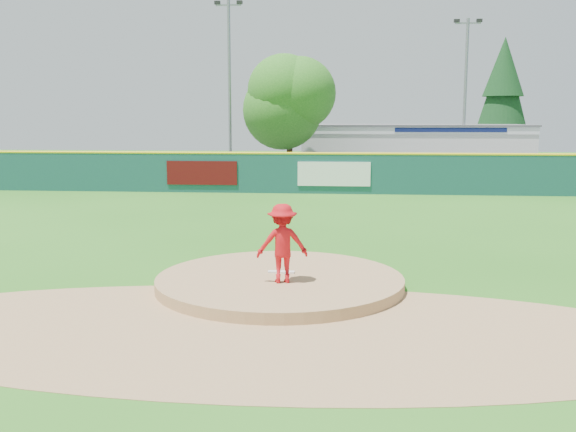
# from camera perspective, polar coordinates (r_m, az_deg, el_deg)

# --- Properties ---
(ground) EXTENTS (120.00, 120.00, 0.00)m
(ground) POSITION_cam_1_polar(r_m,az_deg,el_deg) (14.40, -0.73, -6.32)
(ground) COLOR #286B19
(ground) RESTS_ON ground
(pitchers_mound) EXTENTS (5.50, 5.50, 0.50)m
(pitchers_mound) POSITION_cam_1_polar(r_m,az_deg,el_deg) (14.40, -0.73, -6.32)
(pitchers_mound) COLOR #9E774C
(pitchers_mound) RESTS_ON ground
(pitching_rubber) EXTENTS (0.60, 0.15, 0.04)m
(pitching_rubber) POSITION_cam_1_polar(r_m,az_deg,el_deg) (14.63, -0.61, -5.00)
(pitching_rubber) COLOR white
(pitching_rubber) RESTS_ON pitchers_mound
(infield_dirt_arc) EXTENTS (15.40, 15.40, 0.01)m
(infield_dirt_arc) POSITION_cam_1_polar(r_m,az_deg,el_deg) (11.55, -2.29, -10.13)
(infield_dirt_arc) COLOR #9E774C
(infield_dirt_arc) RESTS_ON ground
(parking_lot) EXTENTS (44.00, 16.00, 0.02)m
(parking_lot) POSITION_cam_1_polar(r_m,az_deg,el_deg) (41.03, 3.18, 3.47)
(parking_lot) COLOR #38383A
(parking_lot) RESTS_ON ground
(pitcher) EXTENTS (1.20, 0.83, 1.69)m
(pitcher) POSITION_cam_1_polar(r_m,az_deg,el_deg) (13.65, -0.51, -2.44)
(pitcher) COLOR red
(pitcher) RESTS_ON pitchers_mound
(van) EXTENTS (5.20, 2.55, 1.42)m
(van) POSITION_cam_1_polar(r_m,az_deg,el_deg) (37.16, 8.08, 3.97)
(van) COLOR white
(van) RESTS_ON parking_lot
(pool_building_grp) EXTENTS (15.20, 8.20, 3.31)m
(pool_building_grp) POSITION_cam_1_polar(r_m,az_deg,el_deg) (46.11, 10.94, 5.96)
(pool_building_grp) COLOR silver
(pool_building_grp) RESTS_ON ground
(fence_banners) EXTENTS (10.26, 0.04, 1.20)m
(fence_banners) POSITION_cam_1_polar(r_m,az_deg,el_deg) (32.12, -1.86, 3.80)
(fence_banners) COLOR #540C0C
(fence_banners) RESTS_ON ground
(playground_slide) EXTENTS (0.98, 2.76, 1.52)m
(playground_slide) POSITION_cam_1_polar(r_m,az_deg,el_deg) (39.27, -13.78, 4.11)
(playground_slide) COLOR blue
(playground_slide) RESTS_ON ground
(outfield_fence) EXTENTS (40.00, 0.14, 2.07)m
(outfield_fence) POSITION_cam_1_polar(r_m,az_deg,el_deg) (31.98, 2.61, 3.94)
(outfield_fence) COLOR #154744
(outfield_fence) RESTS_ON ground
(deciduous_tree) EXTENTS (5.60, 5.60, 7.36)m
(deciduous_tree) POSITION_cam_1_polar(r_m,az_deg,el_deg) (39.00, 0.14, 9.89)
(deciduous_tree) COLOR #382314
(deciduous_tree) RESTS_ON ground
(conifer_tree) EXTENTS (4.40, 4.40, 9.50)m
(conifer_tree) POSITION_cam_1_polar(r_m,az_deg,el_deg) (51.19, 18.56, 10.27)
(conifer_tree) COLOR #382314
(conifer_tree) RESTS_ON ground
(light_pole_left) EXTENTS (1.75, 0.25, 11.00)m
(light_pole_left) POSITION_cam_1_polar(r_m,az_deg,el_deg) (41.58, -5.22, 11.85)
(light_pole_left) COLOR gray
(light_pole_left) RESTS_ON ground
(light_pole_right) EXTENTS (1.75, 0.25, 10.00)m
(light_pole_right) POSITION_cam_1_polar(r_m,az_deg,el_deg) (43.54, 15.48, 10.76)
(light_pole_right) COLOR gray
(light_pole_right) RESTS_ON ground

